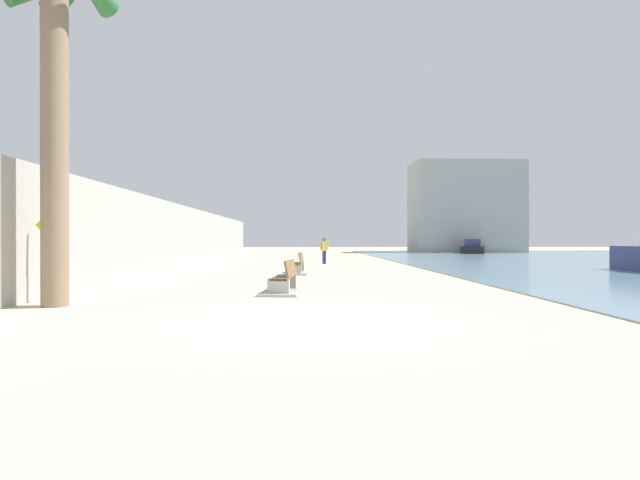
{
  "coord_description": "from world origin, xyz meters",
  "views": [
    {
      "loc": [
        -0.36,
        -9.77,
        1.61
      ],
      "look_at": [
        0.65,
        14.59,
        1.51
      ],
      "focal_mm": 27.9,
      "sensor_mm": 36.0,
      "label": 1
    }
  ],
  "objects_px": {
    "palm_tree": "(54,64)",
    "boat_far_right": "(473,248)",
    "bench_far": "(297,269)",
    "person_walking": "(324,249)",
    "pedestrian_sign": "(53,244)",
    "bench_near": "(284,285)"
  },
  "relations": [
    {
      "from": "palm_tree",
      "to": "boat_far_right",
      "type": "xyz_separation_m",
      "value": [
        23.8,
        39.0,
        -5.11
      ]
    },
    {
      "from": "bench_far",
      "to": "boat_far_right",
      "type": "height_order",
      "value": "boat_far_right"
    },
    {
      "from": "person_walking",
      "to": "boat_far_right",
      "type": "distance_m",
      "value": 26.1
    },
    {
      "from": "palm_tree",
      "to": "pedestrian_sign",
      "type": "xyz_separation_m",
      "value": [
        -0.41,
        0.76,
        -4.22
      ]
    },
    {
      "from": "bench_far",
      "to": "person_walking",
      "type": "height_order",
      "value": "person_walking"
    },
    {
      "from": "bench_near",
      "to": "bench_far",
      "type": "xyz_separation_m",
      "value": [
        0.34,
        7.81,
        0.0
      ]
    },
    {
      "from": "palm_tree",
      "to": "bench_near",
      "type": "xyz_separation_m",
      "value": [
        5.28,
        2.59,
        -5.46
      ]
    },
    {
      "from": "palm_tree",
      "to": "boat_far_right",
      "type": "relative_size",
      "value": 1.46
    },
    {
      "from": "pedestrian_sign",
      "to": "palm_tree",
      "type": "bearing_deg",
      "value": -61.61
    },
    {
      "from": "bench_far",
      "to": "pedestrian_sign",
      "type": "bearing_deg",
      "value": -122.05
    },
    {
      "from": "bench_far",
      "to": "pedestrian_sign",
      "type": "distance_m",
      "value": 11.44
    },
    {
      "from": "bench_near",
      "to": "person_walking",
      "type": "height_order",
      "value": "person_walking"
    },
    {
      "from": "bench_near",
      "to": "bench_far",
      "type": "relative_size",
      "value": 1.02
    },
    {
      "from": "person_walking",
      "to": "pedestrian_sign",
      "type": "height_order",
      "value": "pedestrian_sign"
    },
    {
      "from": "palm_tree",
      "to": "bench_near",
      "type": "bearing_deg",
      "value": 26.15
    },
    {
      "from": "person_walking",
      "to": "bench_far",
      "type": "bearing_deg",
      "value": -101.18
    },
    {
      "from": "bench_near",
      "to": "boat_far_right",
      "type": "relative_size",
      "value": 0.38
    },
    {
      "from": "person_walking",
      "to": "pedestrian_sign",
      "type": "bearing_deg",
      "value": -113.11
    },
    {
      "from": "person_walking",
      "to": "boat_far_right",
      "type": "relative_size",
      "value": 0.28
    },
    {
      "from": "boat_far_right",
      "to": "bench_far",
      "type": "bearing_deg",
      "value": -122.45
    },
    {
      "from": "boat_far_right",
      "to": "pedestrian_sign",
      "type": "distance_m",
      "value": 45.27
    },
    {
      "from": "palm_tree",
      "to": "pedestrian_sign",
      "type": "relative_size",
      "value": 3.62
    }
  ]
}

